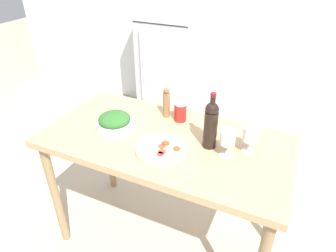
% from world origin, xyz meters
% --- Properties ---
extents(ground_plane, '(14.00, 14.00, 0.00)m').
position_xyz_m(ground_plane, '(0.00, 0.00, 0.00)').
color(ground_plane, '#BCAD93').
extents(wall_back, '(6.40, 0.08, 2.60)m').
position_xyz_m(wall_back, '(0.00, 2.00, 1.30)').
color(wall_back, silver).
rests_on(wall_back, ground_plane).
extents(refrigerator, '(0.61, 0.64, 1.68)m').
position_xyz_m(refrigerator, '(-0.69, 1.64, 0.84)').
color(refrigerator, '#B7BCC1').
rests_on(refrigerator, ground_plane).
extents(prep_counter, '(1.46, 0.75, 0.90)m').
position_xyz_m(prep_counter, '(0.00, 0.00, 0.79)').
color(prep_counter, tan).
rests_on(prep_counter, ground_plane).
extents(wine_bottle, '(0.08, 0.08, 0.33)m').
position_xyz_m(wine_bottle, '(0.26, 0.03, 1.04)').
color(wine_bottle, black).
rests_on(wine_bottle, prep_counter).
extents(wine_glass_near, '(0.08, 0.08, 0.15)m').
position_xyz_m(wine_glass_near, '(0.37, -0.02, 1.00)').
color(wine_glass_near, silver).
rests_on(wine_glass_near, prep_counter).
extents(wine_glass_far, '(0.08, 0.08, 0.15)m').
position_xyz_m(wine_glass_far, '(0.47, 0.06, 1.00)').
color(wine_glass_far, silver).
rests_on(wine_glass_far, prep_counter).
extents(pepper_mill, '(0.04, 0.04, 0.20)m').
position_xyz_m(pepper_mill, '(-0.10, 0.23, 0.99)').
color(pepper_mill, olive).
rests_on(pepper_mill, prep_counter).
extents(salad_bowl, '(0.23, 0.23, 0.11)m').
position_xyz_m(salad_bowl, '(-0.33, -0.04, 0.94)').
color(salad_bowl, white).
rests_on(salad_bowl, prep_counter).
extents(homemade_pizza, '(0.29, 0.29, 0.03)m').
position_xyz_m(homemade_pizza, '(0.04, -0.13, 0.91)').
color(homemade_pizza, beige).
rests_on(homemade_pizza, prep_counter).
extents(salt_canister, '(0.08, 0.08, 0.13)m').
position_xyz_m(salt_canister, '(0.00, 0.22, 0.96)').
color(salt_canister, '#B2231E').
rests_on(salt_canister, prep_counter).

